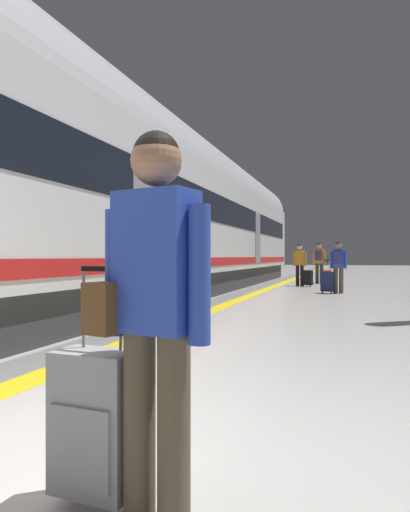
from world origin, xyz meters
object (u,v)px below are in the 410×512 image
Objects in this scene: suitcase_mid at (307,278)px; passenger_far at (319,259)px; traveller_foreground at (153,299)px; passenger_mid at (300,262)px; high_speed_train at (169,210)px; rolling_suitcase_foreground at (94,421)px; suitcase_far at (327,276)px; passenger_near at (338,262)px; suitcase_near at (328,282)px.

suitcase_mid is 2.36m from passenger_far.
traveller_foreground reaches higher than passenger_mid.
high_speed_train reaches higher than traveller_foreground.
traveller_foreground reaches higher than rolling_suitcase_foreground.
rolling_suitcase_foreground is 17.87m from passenger_far.
suitcase_far is at bearing -17.89° from passenger_far.
suitcase_far is (4.04, 7.52, -2.19)m from high_speed_train.
passenger_near is at bearing -83.09° from suitcase_far.
passenger_mid is at bearing 136.39° from suitcase_mid.
traveller_foreground is at bearing -67.56° from high_speed_train.
traveller_foreground is 17.85m from suitcase_far.
high_speed_train reaches higher than passenger_mid.
high_speed_train is 11.16m from rolling_suitcase_foreground.
rolling_suitcase_foreground is at bearing -93.24° from passenger_near.
traveller_foreground reaches higher than suitcase_near.
suitcase_near is 3.09m from suitcase_mid.
passenger_far is 0.79m from suitcase_far.
passenger_near is at bearing 88.27° from traveller_foreground.
passenger_mid is at bearing 110.39° from suitcase_near.
rolling_suitcase_foreground is at bearing -87.09° from passenger_mid.
high_speed_train is at bearing -150.70° from suitcase_near.
passenger_near is (0.72, 12.76, 0.58)m from rolling_suitcase_foreground.
passenger_mid reaches higher than suitcase_far.
traveller_foreground is at bearing -90.32° from suitcase_near.
passenger_near reaches higher than suitcase_mid.
passenger_near is at bearing 28.55° from high_speed_train.
suitcase_far is (0.93, 1.83, -0.64)m from passenger_mid.
rolling_suitcase_foreground is 12.66m from suitcase_near.
suitcase_mid is 0.65× the size of suitcase_far.
traveller_foreground is 15.74m from suitcase_mid.
rolling_suitcase_foreground is at bearing -91.83° from suitcase_near.
traveller_foreground is at bearing -85.91° from passenger_mid.
suitcase_near is (4.33, 2.43, -2.14)m from high_speed_train.
suitcase_mid is at bearing -43.61° from passenger_mid.
suitcase_far is (-0.22, 17.84, -0.66)m from traveller_foreground.
traveller_foreground reaches higher than suitcase_far.
passenger_mid is (-0.81, 15.93, 0.56)m from rolling_suitcase_foreground.
passenger_near is 3.17m from suitcase_mid.
passenger_mid is at bearing -116.85° from suitcase_far.
passenger_mid is 2.03m from passenger_far.
passenger_mid is at bearing 92.91° from rolling_suitcase_foreground.
high_speed_train is at bearing 110.99° from rolling_suitcase_foreground.
high_speed_train is at bearing -115.98° from passenger_far.
passenger_far is (0.60, 1.93, 0.08)m from passenger_mid.
rolling_suitcase_foreground is 17.75m from suitcase_far.
rolling_suitcase_foreground is at bearing -88.21° from suitcase_mid.
suitcase_far is at bearing 89.62° from rolling_suitcase_foreground.
traveller_foreground is 1.59× the size of suitcase_near.
traveller_foreground is 1.02× the size of passenger_mid.
passenger_near is 1.71× the size of suitcase_far.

